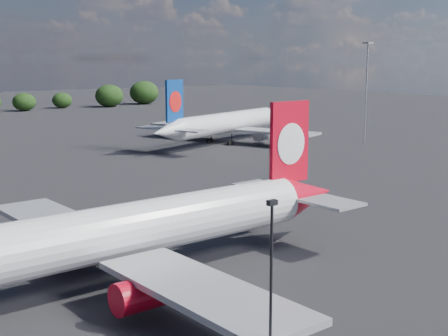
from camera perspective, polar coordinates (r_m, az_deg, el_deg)
qantas_airliner at (r=51.25m, az=-6.80°, el=-5.40°), size 42.04×39.92×13.74m
china_southern_airliner at (r=130.79m, az=-0.17°, el=4.05°), size 41.31×39.68×13.82m
apron_lamp_post at (r=33.14m, az=4.31°, el=-10.83°), size 0.55×0.30×10.63m
floodlight_mast_near at (r=134.76m, az=12.92°, el=8.04°), size 1.60×1.60×21.06m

